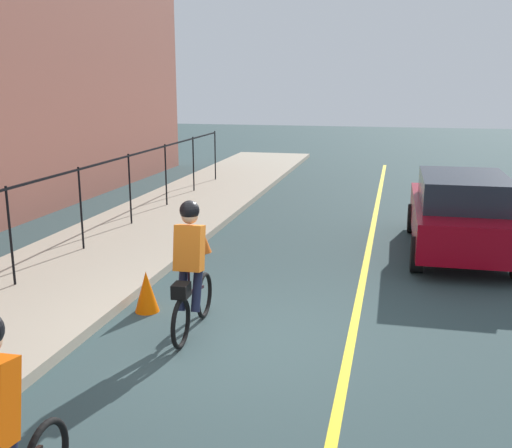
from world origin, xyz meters
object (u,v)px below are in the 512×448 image
Objects in this scene: cyclist_lead at (190,269)px; traffic_cone_near at (147,291)px; traffic_cone_far at (202,240)px; patrol_sedan at (461,212)px.

cyclist_lead is 1.25m from traffic_cone_near.
traffic_cone_far is at bearing 14.45° from cyclist_lead.
cyclist_lead is at bearing -163.88° from traffic_cone_far.
traffic_cone_near is 3.24m from traffic_cone_far.
cyclist_lead reaches higher than traffic_cone_far.
traffic_cone_far is (-1.10, 4.97, -0.59)m from patrol_sedan.
cyclist_lead is 0.41× the size of patrol_sedan.
cyclist_lead reaches higher than traffic_cone_near.
traffic_cone_near is at bearing -176.47° from traffic_cone_far.
patrol_sedan is at bearing -39.61° from cyclist_lead.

